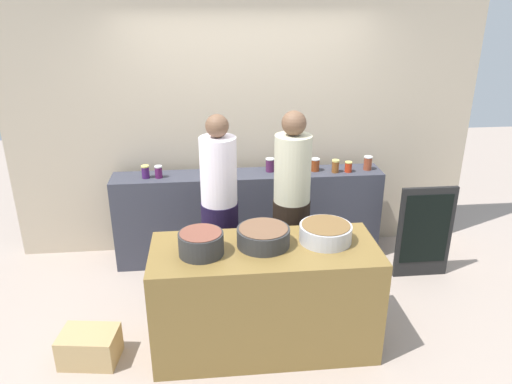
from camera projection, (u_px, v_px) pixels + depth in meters
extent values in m
plane|color=#A79588|center=(260.00, 320.00, 4.23)|extent=(12.00, 12.00, 0.00)
cube|color=#BFAD92|center=(245.00, 111.00, 5.00)|extent=(4.80, 0.12, 3.00)
cube|color=#373945|center=(249.00, 216.00, 5.06)|extent=(2.70, 0.36, 0.95)
cube|color=brown|center=(265.00, 297.00, 3.79)|extent=(1.70, 0.70, 0.87)
cylinder|color=#401A56|center=(145.00, 172.00, 4.74)|extent=(0.07, 0.07, 0.11)
cylinder|color=#D6C666|center=(145.00, 166.00, 4.72)|extent=(0.08, 0.08, 0.01)
cylinder|color=#54194C|center=(159.00, 172.00, 4.75)|extent=(0.07, 0.07, 0.11)
cylinder|color=silver|center=(158.00, 167.00, 4.72)|extent=(0.07, 0.07, 0.01)
cylinder|color=gold|center=(219.00, 168.00, 4.84)|extent=(0.07, 0.07, 0.13)
cylinder|color=black|center=(219.00, 161.00, 4.81)|extent=(0.07, 0.07, 0.02)
cylinder|color=#4C1F45|center=(270.00, 165.00, 4.92)|extent=(0.09, 0.09, 0.13)
cylinder|color=silver|center=(270.00, 159.00, 4.89)|extent=(0.09, 0.09, 0.01)
cylinder|color=olive|center=(293.00, 165.00, 4.91)|extent=(0.07, 0.07, 0.13)
cylinder|color=black|center=(293.00, 159.00, 4.88)|extent=(0.08, 0.08, 0.02)
cylinder|color=maroon|center=(315.00, 165.00, 4.93)|extent=(0.09, 0.09, 0.12)
cylinder|color=silver|center=(315.00, 159.00, 4.90)|extent=(0.09, 0.09, 0.01)
cylinder|color=brown|center=(335.00, 167.00, 4.89)|extent=(0.07, 0.07, 0.12)
cylinder|color=#D6C666|center=(336.00, 161.00, 4.86)|extent=(0.07, 0.07, 0.02)
cylinder|color=red|center=(348.00, 167.00, 4.90)|extent=(0.07, 0.07, 0.10)
cylinder|color=#D6C666|center=(349.00, 162.00, 4.88)|extent=(0.07, 0.07, 0.01)
cylinder|color=brown|center=(368.00, 164.00, 4.96)|extent=(0.08, 0.08, 0.13)
cylinder|color=silver|center=(368.00, 157.00, 4.93)|extent=(0.09, 0.09, 0.01)
cylinder|color=#2D2D2D|center=(201.00, 244.00, 3.51)|extent=(0.33, 0.33, 0.17)
cylinder|color=brown|center=(201.00, 233.00, 3.48)|extent=(0.30, 0.30, 0.00)
cylinder|color=#2D2D2D|center=(263.00, 237.00, 3.64)|extent=(0.40, 0.40, 0.14)
cylinder|color=brown|center=(263.00, 228.00, 3.61)|extent=(0.36, 0.36, 0.00)
cylinder|color=#B7B7BC|center=(325.00, 233.00, 3.70)|extent=(0.40, 0.40, 0.13)
cylinder|color=brown|center=(326.00, 225.00, 3.68)|extent=(0.37, 0.37, 0.00)
cylinder|color=black|center=(221.00, 251.00, 4.38)|extent=(0.32, 0.32, 0.95)
cylinder|color=white|center=(218.00, 171.00, 4.09)|extent=(0.31, 0.31, 0.58)
sphere|color=brown|center=(217.00, 126.00, 3.94)|extent=(0.19, 0.19, 0.19)
cylinder|color=black|center=(290.00, 249.00, 4.41)|extent=(0.33, 0.33, 0.95)
cylinder|color=beige|center=(293.00, 169.00, 4.12)|extent=(0.31, 0.31, 0.58)
sphere|color=brown|center=(294.00, 123.00, 3.98)|extent=(0.21, 0.21, 0.21)
cube|color=tan|center=(90.00, 347.00, 3.72)|extent=(0.46, 0.35, 0.25)
cube|color=black|center=(425.00, 233.00, 4.73)|extent=(0.54, 0.04, 0.94)
cube|color=black|center=(426.00, 229.00, 4.69)|extent=(0.46, 0.01, 0.71)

